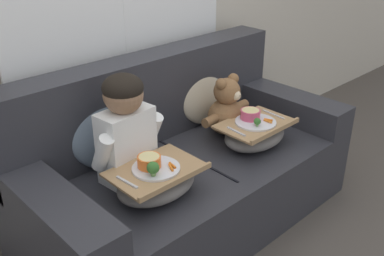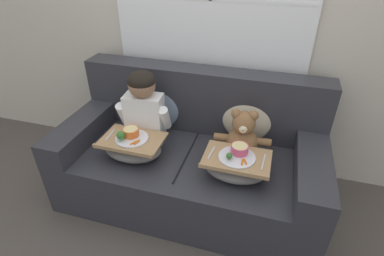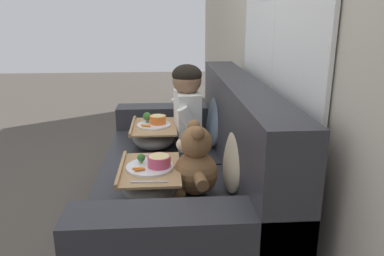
{
  "view_description": "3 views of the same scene",
  "coord_description": "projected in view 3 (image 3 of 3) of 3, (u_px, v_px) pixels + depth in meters",
  "views": [
    {
      "loc": [
        -1.54,
        -1.64,
        1.73
      ],
      "look_at": [
        -0.01,
        -0.03,
        0.64
      ],
      "focal_mm": 42.0,
      "sensor_mm": 36.0,
      "label": 1
    },
    {
      "loc": [
        0.55,
        -1.74,
        1.81
      ],
      "look_at": [
        0.0,
        0.07,
        0.62
      ],
      "focal_mm": 28.0,
      "sensor_mm": 36.0,
      "label": 2
    },
    {
      "loc": [
        2.16,
        -0.08,
        1.35
      ],
      "look_at": [
        -0.09,
        0.08,
        0.66
      ],
      "focal_mm": 35.0,
      "sensor_mm": 36.0,
      "label": 3
    }
  ],
  "objects": [
    {
      "name": "throw_pillow_behind_teddy",
      "position": [
        237.0,
        155.0,
        1.92
      ],
      "size": [
        0.4,
        0.19,
        0.41
      ],
      "color": "#C1B293",
      "rests_on": "couch"
    },
    {
      "name": "child_figure",
      "position": [
        187.0,
        102.0,
        2.6
      ],
      "size": [
        0.42,
        0.21,
        0.58
      ],
      "color": "white",
      "rests_on": "couch"
    },
    {
      "name": "throw_pillow_behind_child",
      "position": [
        217.0,
        116.0,
        2.65
      ],
      "size": [
        0.44,
        0.21,
        0.46
      ],
      "color": "slate",
      "rests_on": "couch"
    },
    {
      "name": "couch",
      "position": [
        191.0,
        181.0,
        2.37
      ],
      "size": [
        1.96,
        0.96,
        0.97
      ],
      "color": "#2D2D33",
      "rests_on": "ground_plane"
    },
    {
      "name": "lap_tray_child",
      "position": [
        154.0,
        134.0,
        2.66
      ],
      "size": [
        0.45,
        0.32,
        0.23
      ],
      "color": "slate",
      "rests_on": "child_figure"
    },
    {
      "name": "ground_plane",
      "position": [
        180.0,
        228.0,
        2.46
      ],
      "size": [
        14.0,
        14.0,
        0.0
      ],
      "primitive_type": "plane",
      "color": "#4C443D"
    },
    {
      "name": "teddy_bear",
      "position": [
        195.0,
        164.0,
        1.92
      ],
      "size": [
        0.42,
        0.29,
        0.38
      ],
      "color": "brown",
      "rests_on": "couch"
    },
    {
      "name": "lap_tray_teddy",
      "position": [
        151.0,
        180.0,
        1.93
      ],
      "size": [
        0.44,
        0.31,
        0.22
      ],
      "color": "slate",
      "rests_on": "teddy_bear"
    },
    {
      "name": "wall_back_with_window",
      "position": [
        283.0,
        21.0,
        2.12
      ],
      "size": [
        8.0,
        0.08,
        2.6
      ],
      "color": "beige",
      "rests_on": "ground_plane"
    }
  ]
}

